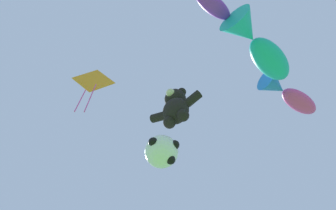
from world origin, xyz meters
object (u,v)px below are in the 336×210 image
object	(u,v)px
fish_kite_magenta	(287,93)
diamond_kite	(93,83)
teddy_bear_kite	(176,107)
soccer_ball_kite	(162,151)
fish_kite_teal	(257,44)

from	to	relation	value
fish_kite_magenta	diamond_kite	size ratio (longest dim) A/B	0.69
teddy_bear_kite	soccer_ball_kite	world-z (taller)	teddy_bear_kite
teddy_bear_kite	fish_kite_magenta	bearing A→B (deg)	36.79
teddy_bear_kite	diamond_kite	distance (m)	3.67
teddy_bear_kite	diamond_kite	world-z (taller)	diamond_kite
diamond_kite	teddy_bear_kite	bearing A→B (deg)	23.65
teddy_bear_kite	fish_kite_teal	bearing A→B (deg)	-0.68
teddy_bear_kite	fish_kite_magenta	distance (m)	3.83
soccer_ball_kite	diamond_kite	bearing A→B (deg)	-148.61
fish_kite_teal	soccer_ball_kite	bearing A→B (deg)	177.08
teddy_bear_kite	soccer_ball_kite	bearing A→B (deg)	165.23
soccer_ball_kite	fish_kite_teal	xyz separation A→B (m)	(3.19, -0.16, 2.59)
fish_kite_teal	diamond_kite	bearing A→B (deg)	-168.37
fish_kite_teal	diamond_kite	world-z (taller)	diamond_kite
fish_kite_magenta	diamond_kite	distance (m)	6.31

